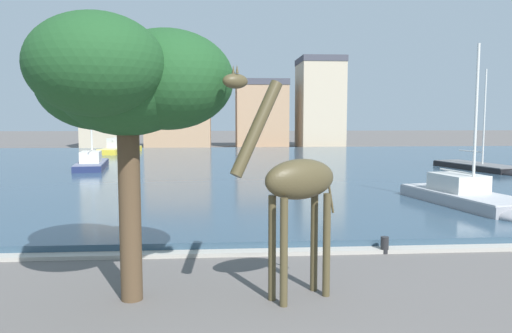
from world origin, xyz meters
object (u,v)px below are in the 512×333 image
Objects in this scene: sailboat_navy at (93,165)px; sailboat_black at (484,169)px; shade_tree at (125,81)px; sailboat_yellow at (122,149)px; giraffe_statue at (295,184)px; mooring_bollard at (385,245)px; sailboat_grey at (473,201)px.

sailboat_black is at bearing -8.01° from sailboat_navy.
sailboat_black is at bearing 48.16° from shade_tree.
sailboat_navy is (0.92, -16.80, -0.09)m from sailboat_yellow.
shade_tree is (-3.62, 0.21, 2.22)m from giraffe_statue.
shade_tree is 12.03× the size of mooring_bollard.
sailboat_black is (17.15, 23.40, -2.20)m from giraffe_statue.
mooring_bollard is (-13.88, -19.82, -0.14)m from sailboat_black.
sailboat_black reaches higher than mooring_bollard.
sailboat_black is 16.57× the size of mooring_bollard.
mooring_bollard is at bearing -59.01° from sailboat_navy.
sailboat_grey reaches higher than shade_tree.
sailboat_yellow is at bearing 100.73° from shade_tree.
sailboat_yellow reaches higher than giraffe_statue.
shade_tree is (8.33, -43.95, 4.18)m from sailboat_yellow.
shade_tree is at bearing -131.84° from sailboat_black.
sailboat_navy is at bearing 120.99° from mooring_bollard.
sailboat_navy is 15.37× the size of mooring_bollard.
sailboat_yellow is 18.27× the size of mooring_bollard.
giraffe_statue reaches higher than mooring_bollard.
sailboat_yellow is at bearing 93.14° from sailboat_navy.
shade_tree is 8.92m from mooring_bollard.
giraffe_statue is 45.79m from sailboat_yellow.
mooring_bollard is (15.21, -40.59, -0.38)m from sailboat_yellow.
mooring_bollard is (14.29, -23.79, -0.29)m from sailboat_navy.
sailboat_yellow is 35.74m from sailboat_black.
sailboat_navy is at bearing -86.86° from sailboat_yellow.
sailboat_yellow reaches higher than shade_tree.
sailboat_yellow reaches higher than sailboat_black.
giraffe_statue is 5.37m from mooring_bollard.
sailboat_grey is at bearing -58.85° from sailboat_yellow.
giraffe_statue is at bearing -68.06° from sailboat_navy.
sailboat_black is (29.09, -20.76, -0.24)m from sailboat_yellow.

